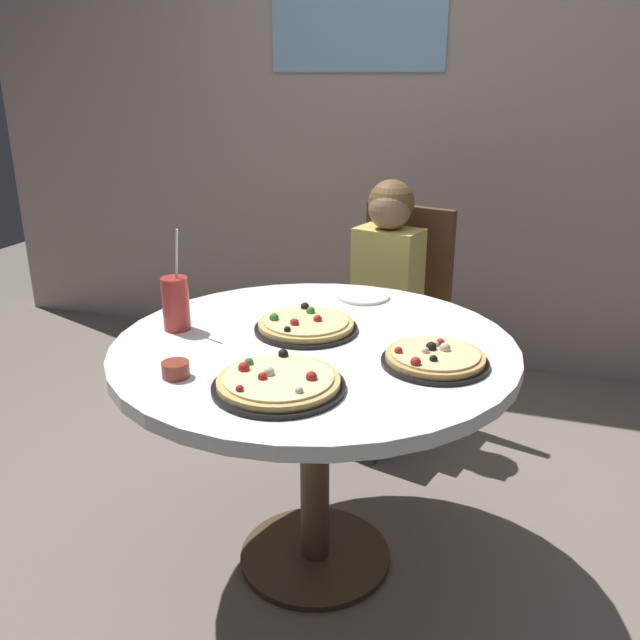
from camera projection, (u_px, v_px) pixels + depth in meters
name	position (u px, v px, depth m)	size (l,w,h in m)	color
ground_plane	(315.00, 557.00, 2.18)	(8.00, 8.00, 0.00)	slate
wall_with_window	(435.00, 78.00, 3.30)	(5.20, 0.14, 2.90)	#A8998E
dining_table	(314.00, 376.00, 1.96)	(1.15, 1.15, 0.75)	white
chair_wooden	(397.00, 307.00, 2.90)	(0.49, 0.49, 0.95)	brown
diner_child	(377.00, 329.00, 2.77)	(0.34, 0.43, 1.08)	#3F4766
pizza_veggie	(306.00, 325.00, 2.00)	(0.31, 0.31, 0.05)	black
pizza_cheese	(278.00, 383.00, 1.63)	(0.33, 0.33, 0.05)	black
pizza_pepperoni	(435.00, 358.00, 1.77)	(0.28, 0.28, 0.05)	black
soda_cup	(176.00, 303.00, 1.99)	(0.08, 0.08, 0.31)	#B73333
sauce_bowl	(176.00, 370.00, 1.70)	(0.07, 0.07, 0.04)	brown
plate_small	(363.00, 296.00, 2.30)	(0.18, 0.18, 0.01)	white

